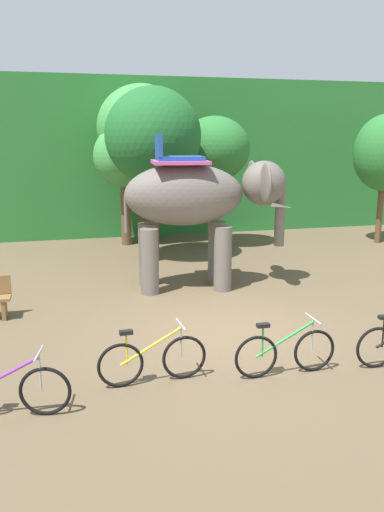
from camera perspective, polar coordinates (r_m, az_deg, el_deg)
name	(u,v)px	position (r m, az deg, el deg)	size (l,w,h in m)	color
ground_plane	(227,330)	(10.08, 4.00, -8.34)	(80.00, 80.00, 0.00)	brown
foliage_hedge	(135,156)	(22.13, -6.49, 11.23)	(36.00, 6.00, 5.88)	#28702D
tree_center	(124,158)	(17.65, -7.68, 10.97)	(2.09, 2.09, 4.15)	brown
tree_center_left	(153,136)	(15.13, -4.43, 13.35)	(2.81, 2.81, 5.15)	brown
tree_center_right	(142,129)	(18.10, -5.73, 14.16)	(3.08, 3.08, 5.50)	brown
tree_far_right	(215,149)	(17.14, 2.58, 11.97)	(2.36, 2.36, 4.40)	brown
elephant	(198,200)	(12.39, 0.65, 6.31)	(4.20, 2.09, 3.78)	#665E56
bike_purple	(7,390)	(7.46, -20.20, -14.08)	(1.69, 0.52, 0.92)	black
bike_yellow	(153,359)	(7.92, -4.48, -11.59)	(1.71, 0.52, 0.92)	black
bike_green	(285,352)	(8.28, 10.53, -10.64)	(1.71, 0.52, 0.92)	black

